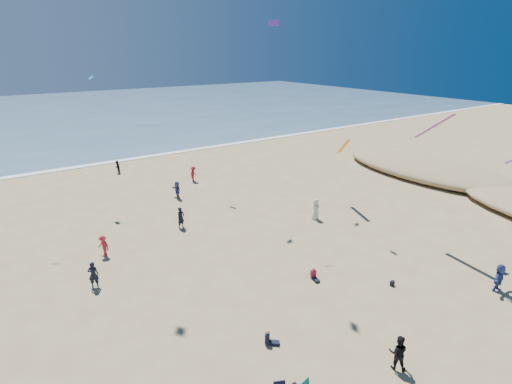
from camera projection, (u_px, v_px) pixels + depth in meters
ocean at (29, 116)px, 89.80m from camera, size 220.00×100.00×0.06m
surf_line at (79, 167)px, 51.09m from camera, size 220.00×1.20×0.08m
standing_flyers at (224, 240)px, 29.73m from camera, size 34.39×45.13×1.91m
seated_group at (272, 345)px, 19.84m from camera, size 18.48×29.96×0.84m
navy_bag at (392, 283)px, 25.49m from camera, size 0.28×0.18×0.34m
kites_aloft at (294, 29)px, 26.46m from camera, size 39.43×38.97×30.56m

